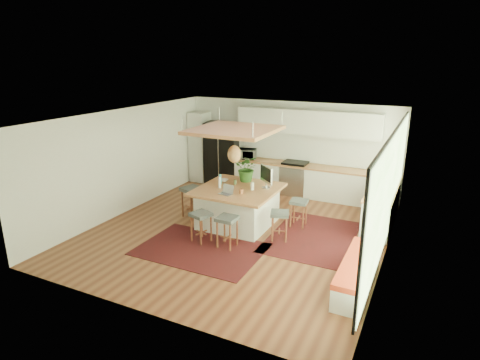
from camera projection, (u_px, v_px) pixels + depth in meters
The scene contains 36 objects.
floor at pixel (238, 231), 9.54m from camera, with size 7.00×7.00×0.00m, color #592A19.
ceiling at pixel (238, 116), 8.75m from camera, with size 7.00×7.00×0.00m, color white.
wall_back at pixel (290, 147), 12.16m from camera, with size 6.50×6.50×0.00m, color silver.
wall_front at pixel (137, 235), 6.13m from camera, with size 6.50×6.50×0.00m, color silver.
wall_left at pixel (126, 161), 10.50m from camera, with size 7.00×7.00×0.00m, color silver.
wall_right at pixel (390, 197), 7.79m from camera, with size 7.00×7.00×0.00m, color silver.
window_wall at pixel (388, 194), 7.78m from camera, with size 0.10×6.20×2.60m, color black, non-canonical shape.
pantry at pixel (200, 147), 13.18m from camera, with size 0.55×0.60×2.25m, color silver.
back_counter_base at pixel (303, 181), 11.92m from camera, with size 4.20×0.60×0.88m, color silver.
back_counter_top at pixel (303, 166), 11.78m from camera, with size 4.24×0.64×0.05m, color #9D5D38.
backsplash at pixel (307, 149), 11.91m from camera, with size 4.20×0.02×0.80m, color white.
upper_cabinets at pixel (307, 122), 11.54m from camera, with size 4.20×0.34×0.70m, color silver.
range at pixel (295, 178), 12.00m from camera, with size 0.76×0.62×1.00m, color #A5A5AA, non-canonical shape.
right_counter_base at pixel (382, 206), 9.91m from camera, with size 0.60×2.50×0.88m, color silver.
right_counter_top at pixel (384, 188), 9.77m from camera, with size 0.64×2.54×0.05m, color #9D5D38.
window_bench at pixel (357, 273), 7.20m from camera, with size 0.52×2.00×0.50m, color silver, non-canonical shape.
ceiling_panel at pixel (234, 142), 9.41m from camera, with size 1.86×1.86×0.80m, color #9D5D38, non-canonical shape.
rug_near at pixel (201, 249), 8.64m from camera, with size 2.60×1.80×0.01m, color black.
rug_right at pixel (312, 237), 9.24m from camera, with size 1.80×2.60×0.01m, color black.
fridge at pixel (222, 156), 12.87m from camera, with size 0.99×0.78×1.99m, color black, non-canonical shape.
island at pixel (238, 207), 9.80m from camera, with size 1.85×1.85×0.93m, color #9D5D38, non-canonical shape.
stool_near_left at pixel (201, 226), 8.92m from camera, with size 0.40×0.40×0.68m, color #3C4243, non-canonical shape.
stool_near_right at pixel (227, 232), 8.66m from camera, with size 0.41×0.41×0.70m, color #3C4243, non-canonical shape.
stool_right_front at pixel (279, 225), 9.00m from camera, with size 0.40×0.40×0.67m, color #3C4243, non-canonical shape.
stool_right_back at pixel (299, 212), 9.74m from camera, with size 0.39×0.39×0.67m, color #3C4243, non-canonical shape.
stool_left_side at pixel (192, 203), 10.32m from camera, with size 0.46×0.46×0.78m, color #3C4243, non-canonical shape.
laptop at pixel (225, 189), 9.20m from camera, with size 0.30×0.32×0.23m, color #A5A5AA, non-canonical shape.
monitor at pixel (266, 177), 9.62m from camera, with size 0.59×0.21×0.55m, color #A5A5AA, non-canonical shape.
microwave at pixel (247, 153), 12.43m from camera, with size 0.55×0.31×0.37m, color #A5A5AA.
island_plant at pixel (247, 171), 10.15m from camera, with size 0.61×0.68×0.53m, color #1E4C19.
island_bowl at pixel (224, 180), 10.20m from camera, with size 0.22×0.22×0.05m, color silver.
island_bottle_0 at pixel (220, 180), 9.96m from camera, with size 0.07×0.07×0.19m, color #33BECE.
island_bottle_1 at pixel (220, 184), 9.68m from camera, with size 0.07×0.07×0.19m, color white.
island_bottle_2 at pixel (242, 189), 9.28m from camera, with size 0.07×0.07×0.19m, color #9C5634.
island_bottle_3 at pixel (252, 186), 9.54m from camera, with size 0.07×0.07×0.19m, color silver.
island_bottle_4 at pixel (235, 181), 9.94m from camera, with size 0.07×0.07×0.19m, color #537144.
Camera 1 is at (3.87, -7.87, 3.93)m, focal length 30.34 mm.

